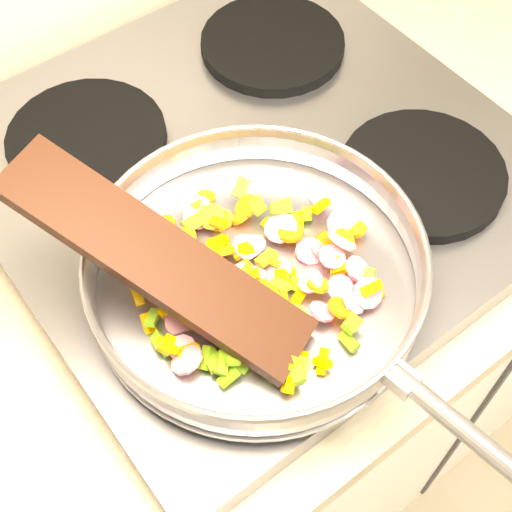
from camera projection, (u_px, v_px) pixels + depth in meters
cooktop at (252, 171)px, 0.85m from camera, size 0.60×0.60×0.04m
grate_fl at (225, 301)px, 0.72m from camera, size 0.19×0.19×0.02m
grate_fr at (423, 173)px, 0.82m from camera, size 0.19×0.19×0.02m
grate_bl at (87, 139)px, 0.85m from camera, size 0.19×0.19×0.02m
grate_br at (273, 44)px, 0.94m from camera, size 0.19×0.19×0.02m
saute_pan at (258, 268)px, 0.70m from camera, size 0.37×0.54×0.06m
vegetable_heap at (250, 275)px, 0.71m from camera, size 0.26×0.26×0.05m
wooden_spatula at (157, 259)px, 0.65m from camera, size 0.19×0.31×0.11m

